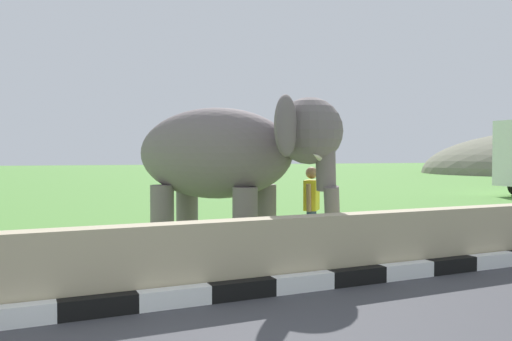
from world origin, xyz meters
TOP-DOWN VIEW (x-y plane):
  - striped_curb at (-0.35, 3.35)m, footprint 16.20×0.20m
  - barrier_parapet at (2.00, 3.65)m, footprint 28.00×0.36m
  - elephant at (2.81, 6.06)m, footprint 3.79×3.87m
  - person_handler at (4.36, 5.78)m, footprint 0.51×0.55m

SIDE VIEW (x-z plane):
  - striped_curb at x=-0.35m, z-range 0.00..0.24m
  - barrier_parapet at x=2.00m, z-range 0.00..1.00m
  - person_handler at x=4.36m, z-range 0.10..1.75m
  - elephant at x=2.81m, z-range 0.43..3.31m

